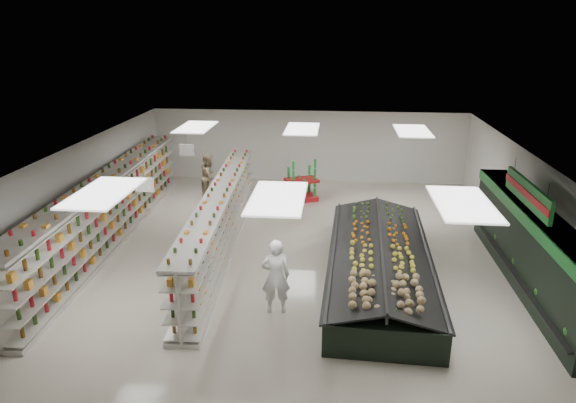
# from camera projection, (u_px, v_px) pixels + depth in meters

# --- Properties ---
(floor) EXTENTS (16.00, 16.00, 0.00)m
(floor) POSITION_uv_depth(u_px,v_px,m) (293.00, 253.00, 16.12)
(floor) COLOR beige
(floor) RESTS_ON ground
(ceiling) EXTENTS (14.00, 16.00, 0.02)m
(ceiling) POSITION_uv_depth(u_px,v_px,m) (293.00, 154.00, 15.08)
(ceiling) COLOR white
(ceiling) RESTS_ON wall_back
(wall_back) EXTENTS (14.00, 0.02, 3.20)m
(wall_back) POSITION_uv_depth(u_px,v_px,m) (308.00, 146.00, 23.13)
(wall_back) COLOR silver
(wall_back) RESTS_ON floor
(wall_front) EXTENTS (14.00, 0.02, 3.20)m
(wall_front) POSITION_uv_depth(u_px,v_px,m) (250.00, 372.00, 8.07)
(wall_front) COLOR silver
(wall_front) RESTS_ON floor
(wall_left) EXTENTS (0.02, 16.00, 3.20)m
(wall_left) POSITION_uv_depth(u_px,v_px,m) (73.00, 198.00, 16.22)
(wall_left) COLOR silver
(wall_left) RESTS_ON floor
(wall_right) EXTENTS (0.02, 16.00, 3.20)m
(wall_right) POSITION_uv_depth(u_px,v_px,m) (531.00, 212.00, 14.98)
(wall_right) COLOR silver
(wall_right) RESTS_ON floor
(produce_wall_case) EXTENTS (0.93, 8.00, 2.20)m
(produce_wall_case) POSITION_uv_depth(u_px,v_px,m) (531.00, 243.00, 13.73)
(produce_wall_case) COLOR black
(produce_wall_case) RESTS_ON floor
(aisle_sign_near) EXTENTS (0.52, 0.06, 0.75)m
(aisle_sign_near) POSITION_uv_depth(u_px,v_px,m) (145.00, 184.00, 13.68)
(aisle_sign_near) COLOR white
(aisle_sign_near) RESTS_ON ceiling
(aisle_sign_far) EXTENTS (0.52, 0.06, 0.75)m
(aisle_sign_far) POSITION_uv_depth(u_px,v_px,m) (187.00, 150.00, 17.45)
(aisle_sign_far) COLOR white
(aisle_sign_far) RESTS_ON ceiling
(hortifruti_banner) EXTENTS (0.12, 3.20, 0.95)m
(hortifruti_banner) POSITION_uv_depth(u_px,v_px,m) (528.00, 193.00, 13.29)
(hortifruti_banner) COLOR #1D702B
(hortifruti_banner) RESTS_ON ceiling
(gondola_left) EXTENTS (1.45, 12.69, 2.20)m
(gondola_left) POSITION_uv_depth(u_px,v_px,m) (109.00, 212.00, 16.73)
(gondola_left) COLOR beige
(gondola_left) RESTS_ON floor
(gondola_center) EXTENTS (1.39, 11.01, 1.90)m
(gondola_center) POSITION_uv_depth(u_px,v_px,m) (221.00, 222.00, 16.23)
(gondola_center) COLOR beige
(gondola_center) RESTS_ON floor
(produce_island) EXTENTS (3.13, 7.89, 1.16)m
(produce_island) POSITION_uv_depth(u_px,v_px,m) (380.00, 261.00, 14.34)
(produce_island) COLOR black
(produce_island) RESTS_ON floor
(soda_endcap) EXTENTS (1.49, 1.29, 1.60)m
(soda_endcap) POSITION_uv_depth(u_px,v_px,m) (302.00, 182.00, 20.71)
(soda_endcap) COLOR red
(soda_endcap) RESTS_ON floor
(shopper_main) EXTENTS (0.78, 0.59, 1.94)m
(shopper_main) POSITION_uv_depth(u_px,v_px,m) (276.00, 276.00, 12.51)
(shopper_main) COLOR silver
(shopper_main) RESTS_ON floor
(shopper_background) EXTENTS (0.59, 0.93, 1.89)m
(shopper_background) POSITION_uv_depth(u_px,v_px,m) (209.00, 176.00, 20.86)
(shopper_background) COLOR #9A7E5F
(shopper_background) RESTS_ON floor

